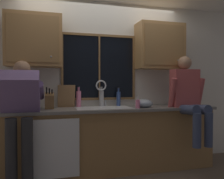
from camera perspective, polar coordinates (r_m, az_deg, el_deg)
name	(u,v)px	position (r m, az deg, el deg)	size (l,w,h in m)	color
back_wall	(101,83)	(3.72, -2.69, 1.55)	(5.58, 0.12, 2.55)	silver
window_glass	(99,67)	(3.65, -3.14, 5.47)	(1.10, 0.02, 0.95)	black
window_frame_top	(99,35)	(3.71, -3.12, 13.09)	(1.17, 0.02, 0.04)	brown
window_frame_bottom	(99,99)	(3.64, -3.10, -2.27)	(1.17, 0.02, 0.04)	brown
window_frame_left	(62,66)	(3.57, -12.10, 5.54)	(0.04, 0.02, 0.95)	brown
window_frame_right	(134,68)	(3.80, 5.31, 5.31)	(0.04, 0.02, 0.95)	brown
window_mullion_center	(99,67)	(3.64, -3.10, 5.49)	(0.02, 0.02, 0.95)	brown
lower_cabinet_run	(106,140)	(3.48, -1.39, -12.33)	(3.18, 0.58, 0.88)	olive
countertop	(107,109)	(3.38, -1.31, -4.81)	(3.24, 0.62, 0.04)	slate
dishwasher_front	(55,149)	(3.07, -13.71, -13.89)	(0.60, 0.02, 0.74)	white
upper_cabinet_left	(34,41)	(3.46, -18.50, 11.23)	(0.75, 0.36, 0.72)	#A87A47
upper_cabinet_right	(160,47)	(3.86, 11.59, 10.24)	(0.75, 0.36, 0.72)	#A87A47
sink	(104,115)	(3.39, -2.08, -6.12)	(0.80, 0.46, 0.21)	silver
faucet	(101,90)	(3.54, -2.63, -0.09)	(0.18, 0.09, 0.40)	silver
person_standing	(20,109)	(2.99, -21.45, -4.54)	(0.53, 0.69, 1.56)	#262628
person_sitting_on_counter	(188,95)	(3.60, 18.13, -1.24)	(0.54, 0.60, 1.26)	#384260
knife_block	(49,101)	(3.30, -15.03, -2.77)	(0.12, 0.18, 0.32)	olive
cutting_board	(66,96)	(3.50, -11.07, -1.62)	(0.25, 0.02, 0.33)	#997047
mixing_bowl	(144,104)	(3.44, 7.78, -3.42)	(0.26, 0.26, 0.13)	#8C99A8
soap_dispenser	(138,104)	(3.32, 6.29, -3.45)	(0.06, 0.07, 0.17)	pink
bottle_green_glass	(119,98)	(3.64, 1.60, -2.16)	(0.06, 0.06, 0.29)	#334C8C
bottle_tall_clear	(79,98)	(3.52, -8.13, -2.17)	(0.07, 0.07, 0.31)	pink
bottle_amber_small	(102,98)	(3.57, -2.58, -2.09)	(0.07, 0.07, 0.31)	#B7B7BC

